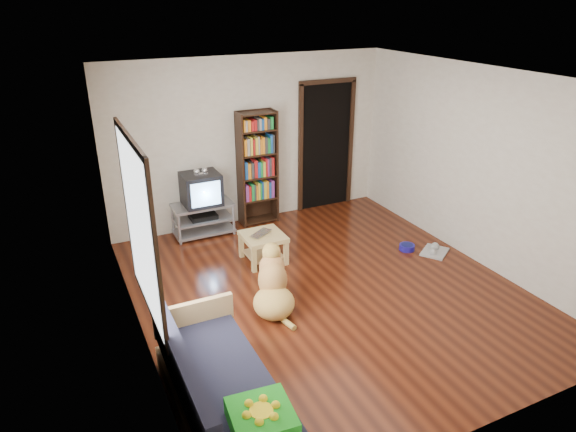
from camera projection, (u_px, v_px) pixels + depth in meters
name	position (u px, v px, depth m)	size (l,w,h in m)	color
ground	(327.00, 290.00, 6.42)	(5.00, 5.00, 0.00)	#501E0D
ceiling	(334.00, 77.00, 5.38)	(5.00, 5.00, 0.00)	white
wall_back	(250.00, 141.00, 7.97)	(4.50, 4.50, 0.00)	silver
wall_front	(498.00, 300.00, 3.83)	(4.50, 4.50, 0.00)	silver
wall_left	(131.00, 228.00, 5.01)	(5.00, 5.00, 0.00)	silver
wall_right	(478.00, 167.00, 6.79)	(5.00, 5.00, 0.00)	silver
green_cushion	(261.00, 419.00, 3.82)	(0.46, 0.46, 0.15)	green
laptop	(264.00, 234.00, 6.94)	(0.34, 0.22, 0.03)	#B6B6BA
dog_bowl	(407.00, 247.00, 7.41)	(0.22, 0.22, 0.08)	navy
grey_rag	(435.00, 252.00, 7.34)	(0.40, 0.32, 0.03)	#AAAAAA
window	(140.00, 229.00, 4.52)	(0.03, 1.46, 1.70)	white
doorway	(326.00, 143.00, 8.56)	(1.03, 0.05, 2.19)	black
tv_stand	(203.00, 218.00, 7.81)	(0.90, 0.45, 0.50)	#99999E
crt_tv	(201.00, 188.00, 7.64)	(0.55, 0.52, 0.58)	black
bookshelf	(257.00, 162.00, 7.98)	(0.60, 0.30, 1.80)	black
sofa	(218.00, 390.00, 4.43)	(0.80, 1.80, 0.80)	tan
coffee_table	(263.00, 242.00, 7.02)	(0.55, 0.55, 0.40)	tan
dog	(273.00, 287.00, 5.95)	(0.63, 0.94, 0.77)	#D8AE53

